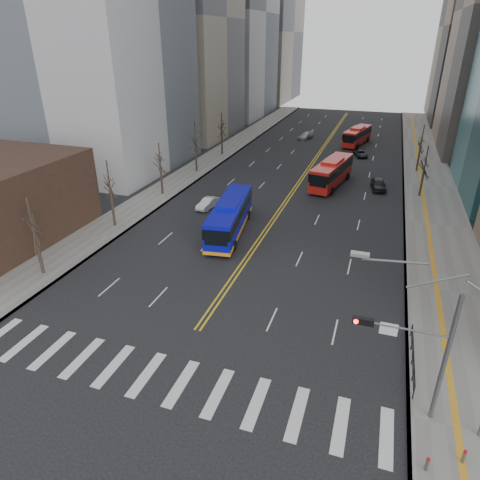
# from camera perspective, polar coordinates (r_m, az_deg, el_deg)

# --- Properties ---
(ground) EXTENTS (220.00, 220.00, 0.00)m
(ground) POSITION_cam_1_polar(r_m,az_deg,el_deg) (27.78, -10.14, -17.76)
(ground) COLOR black
(sidewalk_right) EXTENTS (7.00, 130.00, 0.15)m
(sidewalk_right) POSITION_cam_1_polar(r_m,az_deg,el_deg) (65.42, 23.92, 6.64)
(sidewalk_right) COLOR slate
(sidewalk_right) RESTS_ON ground
(sidewalk_left) EXTENTS (5.00, 130.00, 0.15)m
(sidewalk_left) POSITION_cam_1_polar(r_m,az_deg,el_deg) (70.56, -4.83, 10.02)
(sidewalk_left) COLOR slate
(sidewalk_left) RESTS_ON ground
(crosswalk) EXTENTS (26.70, 4.00, 0.01)m
(crosswalk) POSITION_cam_1_polar(r_m,az_deg,el_deg) (27.78, -10.14, -17.75)
(crosswalk) COLOR silver
(crosswalk) RESTS_ON ground
(centerline) EXTENTS (0.55, 100.00, 0.01)m
(centerline) POSITION_cam_1_polar(r_m,az_deg,el_deg) (75.49, 10.08, 10.70)
(centerline) COLOR gold
(centerline) RESTS_ON ground
(office_towers) EXTENTS (83.00, 134.00, 58.00)m
(office_towers) POSITION_cam_1_polar(r_m,az_deg,el_deg) (86.61, 13.22, 28.33)
(office_towers) COLOR #9C9C9E
(office_towers) RESTS_ON ground
(signal_mast) EXTENTS (5.37, 0.37, 9.39)m
(signal_mast) POSITION_cam_1_polar(r_m,az_deg,el_deg) (24.04, 22.60, -12.44)
(signal_mast) COLOR slate
(signal_mast) RESTS_ON ground
(pedestrian_railing) EXTENTS (0.06, 6.06, 1.02)m
(pedestrian_railing) POSITION_cam_1_polar(r_m,az_deg,el_deg) (29.69, 22.06, -14.15)
(pedestrian_railing) COLOR black
(pedestrian_railing) RESTS_ON sidewalk_right
(bollards) EXTENTS (2.87, 3.17, 0.78)m
(bollards) POSITION_cam_1_polar(r_m,az_deg,el_deg) (25.68, 27.04, -23.63)
(bollards) COLOR slate
(bollards) RESTS_ON sidewalk_right
(street_trees) EXTENTS (35.20, 47.20, 7.60)m
(street_trees) POSITION_cam_1_polar(r_m,az_deg,el_deg) (56.63, -0.39, 11.24)
(street_trees) COLOR #2C241B
(street_trees) RESTS_ON ground
(blue_bus) EXTENTS (4.38, 12.70, 3.62)m
(blue_bus) POSITION_cam_1_polar(r_m,az_deg,el_deg) (44.76, -1.36, 3.25)
(blue_bus) COLOR #0B0DA9
(blue_bus) RESTS_ON ground
(red_bus_near) EXTENTS (4.59, 11.87, 3.66)m
(red_bus_near) POSITION_cam_1_polar(r_m,az_deg,el_deg) (61.04, 12.14, 8.98)
(red_bus_near) COLOR red
(red_bus_near) RESTS_ON ground
(red_bus_far) EXTENTS (4.65, 10.83, 3.36)m
(red_bus_far) POSITION_cam_1_polar(r_m,az_deg,el_deg) (86.70, 15.36, 13.38)
(red_bus_far) COLOR red
(red_bus_far) RESTS_ON ground
(car_white) EXTENTS (1.96, 3.89, 1.23)m
(car_white) POSITION_cam_1_polar(r_m,az_deg,el_deg) (51.94, -4.29, 4.90)
(car_white) COLOR silver
(car_white) RESTS_ON ground
(car_dark_mid) EXTENTS (2.44, 4.64, 1.51)m
(car_dark_mid) POSITION_cam_1_polar(r_m,az_deg,el_deg) (61.23, 17.98, 7.09)
(car_dark_mid) COLOR black
(car_dark_mid) RESTS_ON ground
(car_silver) EXTENTS (3.01, 4.72, 1.27)m
(car_silver) POSITION_cam_1_polar(r_m,az_deg,el_deg) (89.86, 8.74, 13.57)
(car_silver) COLOR #A3A3A9
(car_silver) RESTS_ON ground
(car_dark_far) EXTENTS (3.00, 4.29, 1.09)m
(car_dark_far) POSITION_cam_1_polar(r_m,az_deg,el_deg) (78.07, 15.78, 11.04)
(car_dark_far) COLOR black
(car_dark_far) RESTS_ON ground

